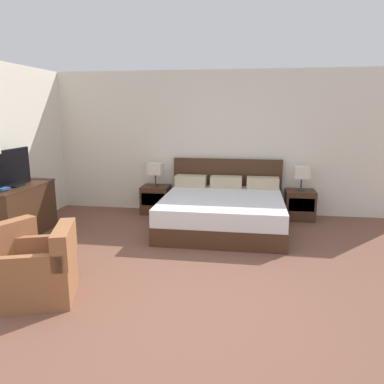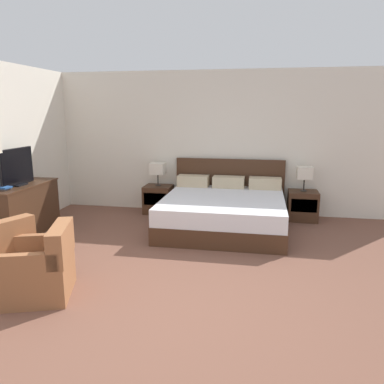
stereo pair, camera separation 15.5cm
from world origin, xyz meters
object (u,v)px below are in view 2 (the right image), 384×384
at_px(nightstand_right, 303,206).
at_px(armchair_companion, 40,270).
at_px(table_lamp_right, 305,173).
at_px(book_red_cover, 3,189).
at_px(book_blue_cover, 3,187).
at_px(table_lamp_left, 158,169).
at_px(dresser, 23,209).
at_px(tv, 17,168).
at_px(nightstand_left, 158,199).
at_px(bed, 224,211).

distance_m(nightstand_right, armchair_companion, 4.54).
relative_size(table_lamp_right, book_red_cover, 2.40).
distance_m(book_red_cover, book_blue_cover, 0.03).
height_order(nightstand_right, book_blue_cover, book_blue_cover).
relative_size(table_lamp_left, book_red_cover, 2.40).
distance_m(table_lamp_right, dresser, 4.70).
xyz_separation_m(book_red_cover, book_blue_cover, (0.01, 0.00, 0.03)).
bearing_deg(book_red_cover, table_lamp_left, 50.28).
distance_m(dresser, book_red_cover, 0.58).
distance_m(tv, book_red_cover, 0.44).
distance_m(table_lamp_left, armchair_companion, 3.48).
bearing_deg(table_lamp_right, armchair_companion, -131.12).
xyz_separation_m(nightstand_left, table_lamp_left, (0.00, 0.00, 0.59)).
height_order(nightstand_right, dresser, dresser).
bearing_deg(nightstand_right, book_blue_cover, -154.68).
distance_m(table_lamp_left, book_blue_cover, 2.68).
distance_m(dresser, book_blue_cover, 0.60).
height_order(table_lamp_left, armchair_companion, table_lamp_left).
distance_m(nightstand_left, book_red_cover, 2.75).
xyz_separation_m(table_lamp_right, tv, (-4.38, -1.72, 0.23)).
xyz_separation_m(bed, armchair_companion, (-1.65, -2.70, -0.01)).
height_order(table_lamp_left, dresser, table_lamp_left).
bearing_deg(bed, nightstand_right, 28.56).
bearing_deg(table_lamp_left, armchair_companion, -95.38).
bearing_deg(nightstand_right, armchair_companion, -131.13).
xyz_separation_m(table_lamp_left, armchair_companion, (-0.32, -3.42, -0.57)).
relative_size(table_lamp_right, armchair_companion, 0.50).
bearing_deg(table_lamp_left, table_lamp_right, 0.00).
xyz_separation_m(nightstand_right, armchair_companion, (-2.99, -3.42, 0.02)).
height_order(nightstand_left, tv, tv).
bearing_deg(table_lamp_right, bed, -151.39).
bearing_deg(nightstand_left, nightstand_right, 0.00).
height_order(nightstand_left, nightstand_right, same).
bearing_deg(tv, book_red_cover, -90.92).
bearing_deg(armchair_companion, dresser, 128.29).
bearing_deg(bed, nightstand_left, 151.44).
height_order(table_lamp_right, book_blue_cover, table_lamp_right).
bearing_deg(tv, table_lamp_left, 45.05).
xyz_separation_m(dresser, armchair_companion, (1.39, -1.77, -0.13)).
distance_m(table_lamp_left, table_lamp_right, 2.67).
height_order(nightstand_right, armchair_companion, armchair_companion).
bearing_deg(nightstand_left, tv, -134.98).
height_order(table_lamp_left, book_blue_cover, table_lamp_left).
height_order(table_lamp_left, tv, tv).
xyz_separation_m(book_red_cover, armchair_companion, (1.40, -1.35, -0.53)).
relative_size(nightstand_right, armchair_companion, 0.60).
distance_m(bed, table_lamp_right, 1.62).
height_order(bed, book_red_cover, bed).
distance_m(dresser, tv, 0.67).
relative_size(nightstand_right, table_lamp_left, 1.21).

